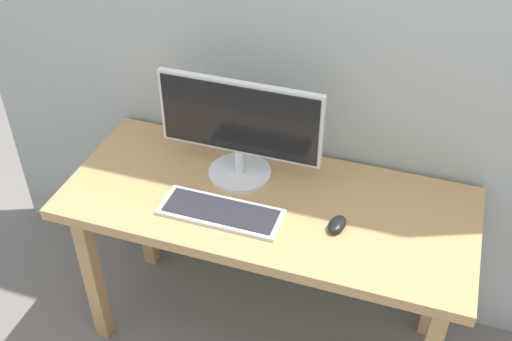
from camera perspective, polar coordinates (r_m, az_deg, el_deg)
name	(u,v)px	position (r m, az deg, el deg)	size (l,w,h in m)	color
ground_plane	(265,330)	(2.77, 0.87, -14.58)	(6.00, 6.00, 0.00)	slate
desk	(267,217)	(2.28, 1.03, -4.36)	(1.49, 0.63, 0.75)	tan
monitor	(240,127)	(2.22, -1.52, 4.01)	(0.61, 0.24, 0.39)	silver
keyboard_primary	(221,212)	(2.16, -3.26, -3.86)	(0.43, 0.16, 0.02)	silver
mouse	(337,224)	(2.12, 7.52, -4.97)	(0.06, 0.09, 0.03)	black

